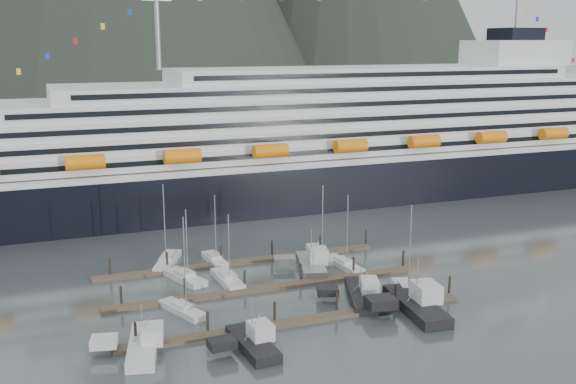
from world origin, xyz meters
name	(u,v)px	position (x,y,z in m)	size (l,w,h in m)	color
ground	(305,292)	(0.00, 0.00, 0.00)	(1600.00, 1600.00, 0.00)	#414C4D
cruise_ship	(334,147)	(30.03, 54.94, 12.04)	(210.00, 30.40, 50.30)	black
dock_near	(299,321)	(-4.93, -9.95, 0.31)	(48.18, 2.28, 3.20)	#4C4131
dock_mid	(267,288)	(-4.93, 3.05, 0.31)	(48.18, 2.28, 3.20)	#4C4131
dock_far	(241,261)	(-4.93, 16.05, 0.31)	(48.18, 2.28, 3.20)	#4C4131
sailboat_a	(185,278)	(-15.44, 11.25, 0.41)	(5.42, 9.47, 12.01)	silver
sailboat_b	(183,310)	(-18.51, -1.06, 0.41)	(5.35, 8.99, 14.08)	silver
sailboat_c	(228,280)	(-9.50, 8.08, 0.41)	(3.02, 9.62, 11.50)	silver
sailboat_d	(344,264)	(10.33, 8.30, 0.40)	(3.25, 9.82, 12.61)	silver
sailboat_e	(168,262)	(-16.40, 19.99, 0.43)	(6.56, 10.48, 14.26)	silver
sailboat_f	(215,260)	(-8.81, 18.24, 0.40)	(2.73, 8.13, 12.06)	silver
sailboat_g	(320,254)	(8.87, 14.41, 0.41)	(3.89, 10.55, 13.21)	silver
sailboat_h	(407,291)	(13.67, -5.93, 0.43)	(4.83, 9.18, 14.05)	silver
trawler_a	(142,344)	(-25.57, -10.67, 0.85)	(9.07, 12.24, 6.46)	silver
trawler_b	(252,342)	(-13.16, -15.01, 0.86)	(7.97, 10.46, 6.64)	black
trawler_c	(360,294)	(6.22, -5.41, 0.84)	(9.95, 12.83, 6.33)	black
trawler_d	(415,304)	(11.34, -12.05, 1.01)	(10.50, 14.14, 8.27)	black
trawler_e	(310,264)	(4.69, 9.03, 0.93)	(9.43, 11.86, 7.34)	#989B9E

